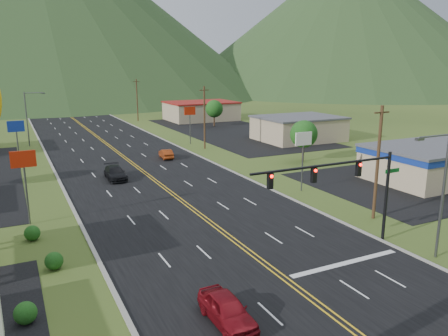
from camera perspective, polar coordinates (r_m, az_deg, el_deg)
name	(u,v)px	position (r m, az deg, el deg)	size (l,w,h in m)	color
traffic_signal	(347,180)	(32.35, 15.78, -1.47)	(13.10, 0.43, 7.00)	black
streetlight_east	(441,187)	(33.20, 26.45, -2.28)	(3.28, 0.25, 9.00)	#59595E
streetlight_west	(29,115)	(79.53, -24.17, 6.31)	(3.28, 0.25, 9.00)	#59595E
building_east_near	(435,161)	(57.32, 25.83, 0.88)	(15.40, 10.40, 4.10)	tan
building_east_mid	(298,128)	(80.09, 9.70, 5.15)	(14.40, 11.40, 4.30)	tan
building_east_far	(201,111)	(108.45, -3.04, 7.48)	(16.40, 12.40, 4.50)	tan
pole_sign_west_a	(24,167)	(39.93, -24.68, 0.16)	(2.00, 0.18, 6.40)	#59595E
pole_sign_west_b	(16,131)	(61.61, -25.49, 4.34)	(2.00, 0.18, 6.40)	#59595E
pole_sign_east_a	(303,145)	(47.03, 10.31, 3.00)	(2.00, 0.18, 6.40)	#59595E
pole_sign_east_b	(190,115)	(74.88, -4.48, 6.97)	(2.00, 0.18, 6.40)	#59595E
tree_east_a	(304,134)	(62.02, 10.38, 4.38)	(3.84, 3.84, 5.82)	#382314
tree_east_b	(214,109)	(96.58, -1.29, 7.74)	(3.84, 3.84, 5.82)	#382314
utility_pole_a	(378,162)	(39.97, 19.44, 0.74)	(1.60, 0.28, 10.00)	#382314
utility_pole_b	(204,117)	(70.49, -2.57, 6.66)	(1.60, 0.28, 10.00)	#382314
utility_pole_c	(137,100)	(108.13, -11.28, 8.75)	(1.60, 0.28, 10.00)	#382314
utility_pole_d	(103,91)	(147.03, -15.48, 9.68)	(1.60, 0.28, 10.00)	#382314
mountain_ne	(346,22)	(247.43, 15.62, 17.91)	(180.00, 180.00, 70.00)	#183518
car_red_near	(227,310)	(24.08, 0.39, -18.10)	(1.80, 4.46, 1.52)	maroon
car_dark_mid	(115,173)	(53.41, -14.01, -0.66)	(2.12, 5.21, 1.51)	black
car_red_far	(166,154)	(64.00, -7.58, 1.82)	(1.40, 4.02, 1.32)	#973510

